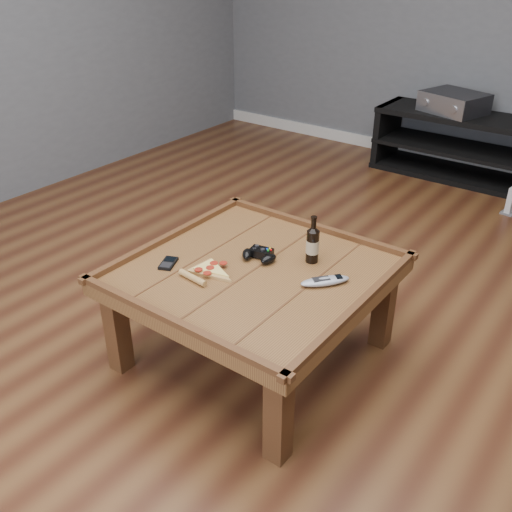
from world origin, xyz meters
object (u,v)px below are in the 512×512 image
Objects in this scene: coffee_table at (254,281)px; game_controller at (259,255)px; media_console at (466,148)px; smartphone at (168,263)px; pizza_slice at (208,271)px; av_receiver at (454,102)px; remote_control at (325,281)px; beer_bottle at (313,244)px.

game_controller is (-0.04, 0.08, 0.08)m from coffee_table.
smartphone is at bearing -96.21° from media_console.
av_receiver is at bearing 96.23° from pizza_slice.
game_controller is 0.33m from remote_control.
game_controller is 2.67m from av_receiver.
beer_bottle is 1.25× the size of game_controller.
pizza_slice is (-0.10, -0.22, -0.01)m from game_controller.
remote_control is (0.30, -2.67, 0.22)m from media_console.
beer_bottle reaches higher than media_console.
smartphone is at bearing -147.25° from game_controller.
game_controller reaches higher than coffee_table.
game_controller is (-0.19, -0.12, -0.06)m from beer_bottle.
coffee_table is 6.07× the size of game_controller.
coffee_table is 0.21m from pizza_slice.
game_controller is 0.24m from pizza_slice.
beer_bottle is 1.79× the size of smartphone.
remote_control is (0.30, 0.08, 0.07)m from coffee_table.
av_receiver is (0.16, 2.93, 0.12)m from smartphone.
media_console is (0.00, 2.75, -0.15)m from coffee_table.
media_console reaches higher than game_controller.
beer_bottle is 2.56m from av_receiver.
pizza_slice is 0.19m from smartphone.
coffee_table is at bearing 6.41° from smartphone.
smartphone is (-0.28, -0.27, -0.02)m from game_controller.
beer_bottle is 0.46m from pizza_slice.
beer_bottle is 0.24m from game_controller.
coffee_table is 0.12m from game_controller.
smartphone is at bearing -149.84° from coffee_table.
beer_bottle reaches higher than pizza_slice.
media_console is 2.68m from game_controller.
pizza_slice is at bearing -72.34° from av_receiver.
remote_control is at bearing -0.71° from smartphone.
media_console is 2.70m from remote_control.
beer_bottle is at bearing -86.49° from media_console.
pizza_slice is (-0.14, -2.89, 0.21)m from media_console.
coffee_table is 2.75m from media_console.
game_controller is at bearing 113.33° from coffee_table.
coffee_table is 3.74× the size of pizza_slice.
coffee_table is 0.32m from remote_control.
game_controller is at bearing 71.08° from pizza_slice.
game_controller is at bearing -70.10° from av_receiver.
coffee_table is at bearing 50.71° from pizza_slice.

